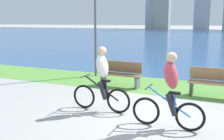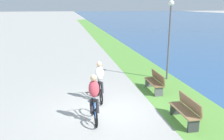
% 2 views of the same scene
% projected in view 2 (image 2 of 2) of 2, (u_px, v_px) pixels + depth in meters
% --- Properties ---
extents(ground_plane, '(300.00, 300.00, 0.00)m').
position_uv_depth(ground_plane, '(109.00, 110.00, 9.24)').
color(ground_plane, '#9E9E99').
extents(grass_strip_bayside, '(120.00, 2.58, 0.01)m').
position_uv_depth(grass_strip_bayside, '(184.00, 104.00, 9.81)').
color(grass_strip_bayside, '#59933D').
rests_on(grass_strip_bayside, ground).
extents(cyclist_lead, '(1.64, 0.52, 1.68)m').
position_uv_depth(cyclist_lead, '(99.00, 81.00, 10.02)').
color(cyclist_lead, black).
rests_on(cyclist_lead, ground).
extents(cyclist_trailing, '(1.60, 0.52, 1.67)m').
position_uv_depth(cyclist_trailing, '(94.00, 98.00, 8.19)').
color(cyclist_trailing, black).
rests_on(cyclist_trailing, ground).
extents(bench_near_path, '(1.50, 0.47, 0.90)m').
position_uv_depth(bench_near_path, '(186.00, 110.00, 8.17)').
color(bench_near_path, olive).
rests_on(bench_near_path, ground).
extents(bench_far_along_path, '(1.50, 0.47, 0.90)m').
position_uv_depth(bench_far_along_path, '(155.00, 82.00, 11.16)').
color(bench_far_along_path, brown).
rests_on(bench_far_along_path, ground).
extents(lamppost_tall, '(0.28, 0.28, 4.13)m').
position_uv_depth(lamppost_tall, '(170.00, 29.00, 12.43)').
color(lamppost_tall, '#595960').
rests_on(lamppost_tall, ground).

